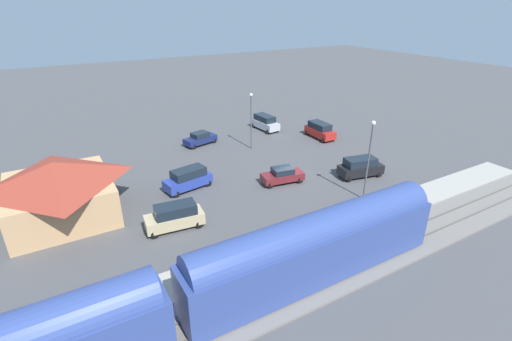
# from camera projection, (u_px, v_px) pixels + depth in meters

# --- Properties ---
(ground_plane) EXTENTS (200.00, 200.00, 0.00)m
(ground_plane) POSITION_uv_depth(u_px,v_px,m) (289.00, 180.00, 40.86)
(ground_plane) COLOR #4C4C4F
(railway_track) EXTENTS (4.80, 70.00, 0.30)m
(railway_track) POSITION_uv_depth(u_px,v_px,m) (390.00, 245.00, 29.81)
(railway_track) COLOR slate
(railway_track) RESTS_ON ground
(platform) EXTENTS (3.20, 46.00, 0.30)m
(platform) POSITION_uv_depth(u_px,v_px,m) (354.00, 221.00, 32.94)
(platform) COLOR #A8A399
(platform) RESTS_ON ground
(station_building) EXTENTS (9.94, 9.31, 5.37)m
(station_building) POSITION_uv_depth(u_px,v_px,m) (59.00, 189.00, 32.78)
(station_building) COLOR tan
(station_building) RESTS_ON ground
(pedestrian_on_platform) EXTENTS (0.36, 0.36, 1.71)m
(pedestrian_on_platform) POSITION_uv_depth(u_px,v_px,m) (414.00, 193.00, 35.35)
(pedestrian_on_platform) COLOR brown
(pedestrian_on_platform) RESTS_ON platform
(pedestrian_waiting_far) EXTENTS (0.36, 0.36, 1.71)m
(pedestrian_waiting_far) POSITION_uv_depth(u_px,v_px,m) (280.00, 235.00, 29.01)
(pedestrian_waiting_far) COLOR brown
(pedestrian_waiting_far) RESTS_ON platform
(sedan_maroon) EXTENTS (2.56, 4.74, 1.74)m
(sedan_maroon) POSITION_uv_depth(u_px,v_px,m) (282.00, 175.00, 39.87)
(sedan_maroon) COLOR maroon
(sedan_maroon) RESTS_ON ground
(suv_black) EXTENTS (2.89, 5.19, 2.22)m
(suv_black) POSITION_uv_depth(u_px,v_px,m) (360.00, 167.00, 41.18)
(suv_black) COLOR black
(suv_black) RESTS_ON ground
(suv_silver) EXTENTS (5.04, 2.70, 2.22)m
(suv_silver) POSITION_uv_depth(u_px,v_px,m) (265.00, 122.00, 56.30)
(suv_silver) COLOR silver
(suv_silver) RESTS_ON ground
(sedan_navy) EXTENTS (2.87, 4.81, 1.74)m
(sedan_navy) POSITION_uv_depth(u_px,v_px,m) (200.00, 138.00, 50.49)
(sedan_navy) COLOR navy
(sedan_navy) RESTS_ON ground
(suv_red) EXTENTS (4.94, 2.48, 2.22)m
(suv_red) POSITION_uv_depth(u_px,v_px,m) (320.00, 130.00, 52.90)
(suv_red) COLOR red
(suv_red) RESTS_ON ground
(suv_blue) EXTENTS (2.77, 5.16, 2.22)m
(suv_blue) POSITION_uv_depth(u_px,v_px,m) (188.00, 179.00, 38.47)
(suv_blue) COLOR #283D9E
(suv_blue) RESTS_ON ground
(suv_tan) EXTENTS (2.47, 5.08, 2.22)m
(suv_tan) POSITION_uv_depth(u_px,v_px,m) (175.00, 216.00, 31.76)
(suv_tan) COLOR #C6B284
(suv_tan) RESTS_ON ground
(light_pole_near_platform) EXTENTS (0.44, 0.44, 8.01)m
(light_pole_near_platform) POSITION_uv_depth(u_px,v_px,m) (370.00, 152.00, 34.90)
(light_pole_near_platform) COLOR #515156
(light_pole_near_platform) RESTS_ON ground
(light_pole_lot_center) EXTENTS (0.44, 0.44, 7.38)m
(light_pole_lot_center) POSITION_uv_depth(u_px,v_px,m) (251.00, 114.00, 47.56)
(light_pole_lot_center) COLOR #515156
(light_pole_lot_center) RESTS_ON ground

